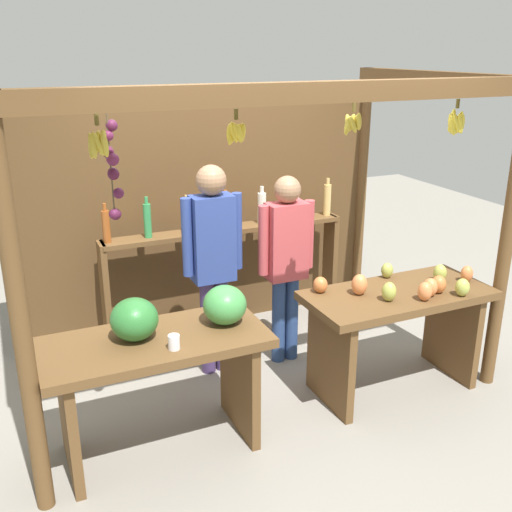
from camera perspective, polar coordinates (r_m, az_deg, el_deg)
The scene contains 7 objects.
ground_plane at distance 4.96m, azimuth -0.90°, elevation -10.74°, with size 12.00×12.00×0.00m, color gray.
market_stall at distance 4.84m, azimuth -3.12°, elevation 5.66°, with size 3.44×2.00×2.31m.
fruit_counter_left at distance 3.81m, azimuth -8.90°, elevation -9.25°, with size 1.39×0.64×1.06m.
fruit_counter_right at distance 4.56m, azimuth 13.44°, elevation -5.55°, with size 1.39×0.65×0.95m.
bottle_shelf_unit at distance 5.27m, azimuth -2.72°, elevation 0.84°, with size 2.21×0.22×1.35m.
vendor_man at distance 4.53m, azimuth -4.16°, elevation 0.41°, with size 0.48×0.23×1.69m.
vendor_woman at distance 4.73m, azimuth 2.91°, elevation 0.19°, with size 0.48×0.21×1.57m.
Camera 1 is at (-1.68, -3.95, 2.49)m, focal length 41.69 mm.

